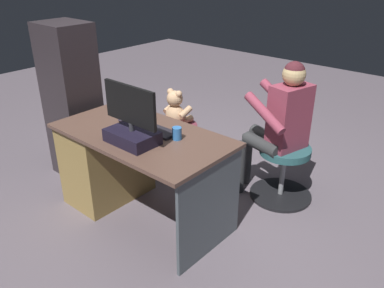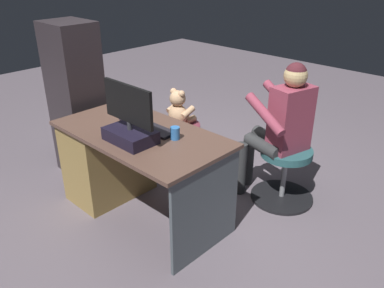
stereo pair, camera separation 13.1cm
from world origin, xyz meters
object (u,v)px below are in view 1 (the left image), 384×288
Objects in this scene: keyboard at (152,129)px; tv_remote at (121,130)px; desk at (115,159)px; cup at (177,133)px; office_chair_teddy at (176,145)px; visitor_chair at (283,169)px; computer_mouse at (123,119)px; monitor at (132,127)px; person at (278,120)px; teddy_bear at (176,109)px.

keyboard is 2.80× the size of tv_remote.
desk is 0.74m from cup.
desk reaches higher than office_chair_teddy.
office_chair_teddy is at bearing -60.55° from keyboard.
visitor_chair is (-0.66, -0.87, -0.47)m from keyboard.
tv_remote is (-0.14, 0.14, -0.01)m from computer_mouse.
keyboard reaches higher than visitor_chair.
computer_mouse is 0.18× the size of visitor_chair.
computer_mouse is at bearing -31.22° from monitor.
cup is 0.91m from person.
visitor_chair is (-1.04, -0.96, -0.12)m from desk.
person is at bearing -115.88° from monitor.
office_chair_teddy and visitor_chair have the same top height.
computer_mouse is at bearing 5.06° from keyboard.
monitor is at bearing 50.87° from cup.
monitor is 3.19× the size of tv_remote.
teddy_bear reaches higher than keyboard.
visitor_chair is (-0.61, -1.11, -0.58)m from monitor.
teddy_bear reaches higher than desk.
person is at bearing 14.37° from visitor_chair.
monitor is at bearing 176.89° from tv_remote.
cup is at bearing -129.13° from monitor.
office_chair_teddy is (0.05, -0.64, -0.48)m from computer_mouse.
keyboard is at bearing 119.45° from office_chair_teddy.
keyboard reaches higher than desk.
keyboard is at bearing 1.01° from cup.
computer_mouse is 0.20m from tv_remote.
visitor_chair is at bearing -136.84° from computer_mouse.
cup is 0.88m from teddy_bear.
visitor_chair is (-1.01, -0.26, 0.01)m from office_chair_teddy.
computer_mouse is 0.64× the size of tv_remote.
desk is 2.52× the size of office_chair_teddy.
keyboard is 0.25m from cup.
tv_remote is at bearing -18.60° from monitor.
keyboard is at bearing -166.70° from desk.
keyboard is at bearing 52.82° from visitor_chair.
office_chair_teddy is 1.02× the size of visitor_chair.
computer_mouse is 0.55m from cup.
desk is 9.08× the size of tv_remote.
cup reaches higher than office_chair_teddy.
desk is 0.72m from office_chair_teddy.
teddy_bear is at bearing -65.24° from monitor.
office_chair_teddy is 1.57× the size of teddy_bear.
visitor_chair is at bearing -166.30° from teddy_bear.
desk is at bearing 42.86° from visitor_chair.
visitor_chair is (-0.82, -1.04, -0.47)m from tv_remote.
office_chair_teddy is at bearing -45.67° from cup.
person reaches higher than office_chair_teddy.
office_chair_teddy is at bearing 90.00° from teddy_bear.
teddy_bear reaches higher than cup.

